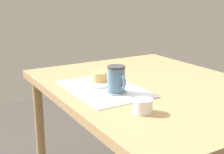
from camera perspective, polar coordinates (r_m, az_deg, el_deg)
The scene contains 7 objects.
dining_table at distance 1.46m, azimuth 7.57°, elevation -4.39°, with size 1.14×0.89×0.75m.
placemat at distance 1.35m, azimuth -1.46°, elevation -2.19°, with size 0.42×0.29×0.00m, color white.
pastry_plate at distance 1.42m, azimuth -2.27°, elevation -1.01°, with size 0.16×0.16×0.01m, color silver.
pastry at distance 1.41m, azimuth -2.28°, elevation 0.04°, with size 0.07×0.07×0.04m, color #E0A860.
coffee_coaster at distance 1.30m, azimuth 0.77°, elevation -2.75°, with size 0.09×0.09×0.01m, color #99999E.
coffee_mug at distance 1.28m, azimuth 0.84°, elevation -0.35°, with size 0.11×0.07×0.11m.
sugar_bowl at distance 1.09m, azimuth 5.64°, elevation -5.29°, with size 0.07×0.07×0.05m, color white.
Camera 1 is at (1.07, -0.86, 1.16)m, focal length 50.00 mm.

